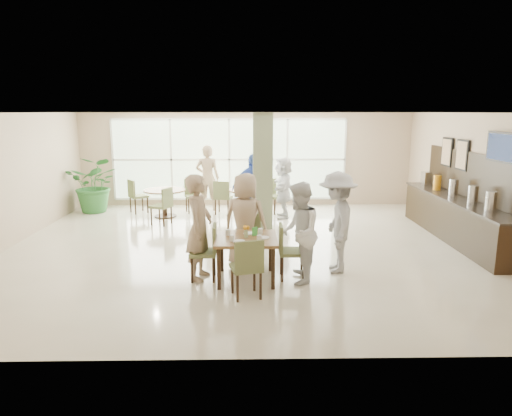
{
  "coord_description": "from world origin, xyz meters",
  "views": [
    {
      "loc": [
        0.05,
        -9.32,
        2.82
      ],
      "look_at": [
        0.2,
        -1.2,
        1.1
      ],
      "focal_mm": 32.0,
      "sensor_mm": 36.0,
      "label": 1
    }
  ],
  "objects_px": {
    "teen_right": "(299,233)",
    "adult_standing": "(208,178)",
    "teen_far": "(245,220)",
    "buffet_counter": "(456,215)",
    "adult_b": "(283,188)",
    "teen_standing": "(337,222)",
    "teen_left": "(199,227)",
    "adult_a": "(252,189)",
    "main_table": "(246,242)",
    "round_table_left": "(165,196)",
    "round_table_right": "(248,196)",
    "potted_plant": "(95,184)"
  },
  "relations": [
    {
      "from": "teen_right",
      "to": "adult_standing",
      "type": "xyz_separation_m",
      "value": [
        -2.0,
        5.77,
        0.1
      ]
    },
    {
      "from": "teen_far",
      "to": "buffet_counter",
      "type": "bearing_deg",
      "value": -141.23
    },
    {
      "from": "adult_b",
      "to": "buffet_counter",
      "type": "bearing_deg",
      "value": 61.8
    },
    {
      "from": "teen_standing",
      "to": "teen_left",
      "type": "bearing_deg",
      "value": -78.56
    },
    {
      "from": "buffet_counter",
      "to": "adult_a",
      "type": "xyz_separation_m",
      "value": [
        -4.53,
        1.64,
        0.34
      ]
    },
    {
      "from": "main_table",
      "to": "round_table_left",
      "type": "height_order",
      "value": "same"
    },
    {
      "from": "teen_standing",
      "to": "adult_a",
      "type": "relative_size",
      "value": 1.01
    },
    {
      "from": "teen_right",
      "to": "adult_b",
      "type": "relative_size",
      "value": 1.04
    },
    {
      "from": "teen_left",
      "to": "adult_b",
      "type": "distance_m",
      "value": 4.93
    },
    {
      "from": "round_table_left",
      "to": "teen_left",
      "type": "distance_m",
      "value": 4.96
    },
    {
      "from": "teen_left",
      "to": "adult_a",
      "type": "distance_m",
      "value": 4.08
    },
    {
      "from": "round_table_right",
      "to": "teen_standing",
      "type": "xyz_separation_m",
      "value": [
        1.57,
        -4.39,
        0.35
      ]
    },
    {
      "from": "buffet_counter",
      "to": "teen_far",
      "type": "xyz_separation_m",
      "value": [
        -4.69,
        -1.67,
        0.32
      ]
    },
    {
      "from": "potted_plant",
      "to": "round_table_right",
      "type": "bearing_deg",
      "value": -8.91
    },
    {
      "from": "teen_left",
      "to": "adult_a",
      "type": "relative_size",
      "value": 1.01
    },
    {
      "from": "teen_far",
      "to": "adult_a",
      "type": "xyz_separation_m",
      "value": [
        0.17,
        3.31,
        0.02
      ]
    },
    {
      "from": "round_table_right",
      "to": "buffet_counter",
      "type": "height_order",
      "value": "buffet_counter"
    },
    {
      "from": "round_table_right",
      "to": "adult_standing",
      "type": "bearing_deg",
      "value": 143.26
    },
    {
      "from": "round_table_left",
      "to": "adult_a",
      "type": "xyz_separation_m",
      "value": [
        2.38,
        -0.77,
        0.31
      ]
    },
    {
      "from": "potted_plant",
      "to": "teen_far",
      "type": "xyz_separation_m",
      "value": [
        4.28,
        -4.72,
        0.07
      ]
    },
    {
      "from": "buffet_counter",
      "to": "teen_standing",
      "type": "relative_size",
      "value": 2.6
    },
    {
      "from": "teen_left",
      "to": "buffet_counter",
      "type": "bearing_deg",
      "value": -55.84
    },
    {
      "from": "main_table",
      "to": "buffet_counter",
      "type": "xyz_separation_m",
      "value": [
        4.68,
        2.43,
        -0.11
      ]
    },
    {
      "from": "buffet_counter",
      "to": "teen_left",
      "type": "xyz_separation_m",
      "value": [
        -5.47,
        -2.33,
        0.35
      ]
    },
    {
      "from": "round_table_left",
      "to": "adult_standing",
      "type": "relative_size",
      "value": 0.6
    },
    {
      "from": "main_table",
      "to": "round_table_right",
      "type": "bearing_deg",
      "value": 89.55
    },
    {
      "from": "potted_plant",
      "to": "adult_standing",
      "type": "relative_size",
      "value": 0.84
    },
    {
      "from": "round_table_right",
      "to": "teen_right",
      "type": "xyz_separation_m",
      "value": [
        0.84,
        -4.9,
        0.29
      ]
    },
    {
      "from": "potted_plant",
      "to": "adult_b",
      "type": "xyz_separation_m",
      "value": [
        5.28,
        -0.79,
        0.02
      ]
    },
    {
      "from": "adult_a",
      "to": "round_table_right",
      "type": "bearing_deg",
      "value": 93.26
    },
    {
      "from": "buffet_counter",
      "to": "adult_standing",
      "type": "distance_m",
      "value": 6.66
    },
    {
      "from": "round_table_left",
      "to": "teen_far",
      "type": "height_order",
      "value": "teen_far"
    },
    {
      "from": "potted_plant",
      "to": "adult_a",
      "type": "height_order",
      "value": "adult_a"
    },
    {
      "from": "teen_far",
      "to": "adult_a",
      "type": "height_order",
      "value": "adult_a"
    },
    {
      "from": "teen_right",
      "to": "adult_a",
      "type": "height_order",
      "value": "adult_a"
    },
    {
      "from": "round_table_left",
      "to": "teen_left",
      "type": "height_order",
      "value": "teen_left"
    },
    {
      "from": "teen_far",
      "to": "teen_standing",
      "type": "height_order",
      "value": "teen_standing"
    },
    {
      "from": "round_table_left",
      "to": "teen_standing",
      "type": "bearing_deg",
      "value": -49.14
    },
    {
      "from": "buffet_counter",
      "to": "adult_standing",
      "type": "relative_size",
      "value": 2.48
    },
    {
      "from": "buffet_counter",
      "to": "teen_standing",
      "type": "xyz_separation_m",
      "value": [
        -3.07,
        -2.02,
        0.35
      ]
    },
    {
      "from": "main_table",
      "to": "adult_b",
      "type": "relative_size",
      "value": 0.63
    },
    {
      "from": "teen_left",
      "to": "teen_far",
      "type": "height_order",
      "value": "teen_left"
    },
    {
      "from": "teen_far",
      "to": "adult_b",
      "type": "xyz_separation_m",
      "value": [
        1.0,
        3.93,
        -0.05
      ]
    },
    {
      "from": "adult_a",
      "to": "teen_far",
      "type": "bearing_deg",
      "value": -98.57
    },
    {
      "from": "teen_far",
      "to": "teen_standing",
      "type": "xyz_separation_m",
      "value": [
        1.62,
        -0.35,
        0.03
      ]
    },
    {
      "from": "round_table_right",
      "to": "teen_left",
      "type": "bearing_deg",
      "value": -100.03
    },
    {
      "from": "adult_standing",
      "to": "teen_standing",
      "type": "bearing_deg",
      "value": 120.55
    },
    {
      "from": "round_table_left",
      "to": "adult_a",
      "type": "height_order",
      "value": "adult_a"
    },
    {
      "from": "teen_left",
      "to": "adult_b",
      "type": "relative_size",
      "value": 1.1
    },
    {
      "from": "teen_left",
      "to": "adult_standing",
      "type": "distance_m",
      "value": 5.58
    }
  ]
}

